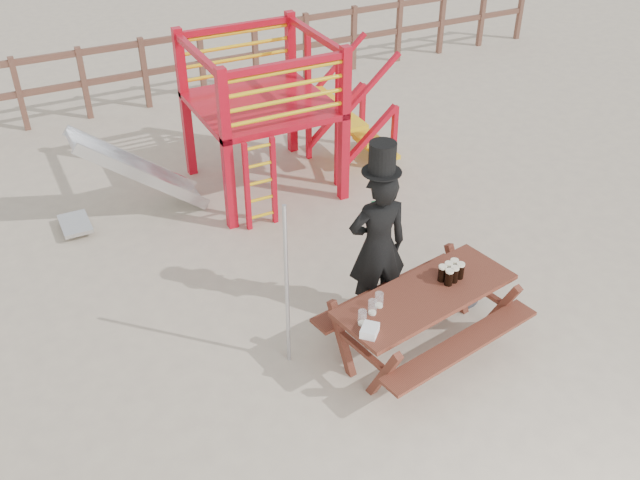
{
  "coord_description": "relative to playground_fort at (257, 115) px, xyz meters",
  "views": [
    {
      "loc": [
        -3.07,
        -4.52,
        4.93
      ],
      "look_at": [
        -0.37,
        0.8,
        0.91
      ],
      "focal_mm": 40.0,
      "sensor_mm": 36.0,
      "label": 1
    }
  ],
  "objects": [
    {
      "name": "paper_bag",
      "position": [
        -0.64,
        -4.05,
        -0.32
      ],
      "size": [
        0.23,
        0.23,
        0.08
      ],
      "primitive_type": "cube",
      "rotation": [
        0.0,
        0.0,
        0.78
      ],
      "color": "white",
      "rests_on": "picnic_table"
    },
    {
      "name": "ground",
      "position": [
        -0.12,
        -3.58,
        -1.07
      ],
      "size": [
        60.0,
        60.0,
        0.0
      ],
      "primitive_type": "plane",
      "color": "#BEAE93",
      "rests_on": "ground"
    },
    {
      "name": "picnic_table",
      "position": [
        0.14,
        -3.79,
        -0.62
      ],
      "size": [
        2.04,
        1.58,
        0.72
      ],
      "rotation": [
        0.0,
        0.0,
        0.18
      ],
      "color": "brown",
      "rests_on": "ground"
    },
    {
      "name": "metal_pole",
      "position": [
        -1.11,
        -3.32,
        -0.18
      ],
      "size": [
        0.04,
        0.04,
        1.79
      ],
      "primitive_type": "cylinder",
      "color": "#B2B2B7",
      "rests_on": "ground"
    },
    {
      "name": "man_with_hat",
      "position": [
        0.01,
        -3.08,
        -0.17
      ],
      "size": [
        0.68,
        0.5,
        2.02
      ],
      "rotation": [
        0.0,
        0.0,
        2.98
      ],
      "color": "black",
      "rests_on": "ground"
    },
    {
      "name": "playground_fort",
      "position": [
        0.0,
        0.0,
        0.0
      ],
      "size": [
        4.71,
        1.84,
        2.1
      ],
      "color": "red",
      "rests_on": "ground"
    },
    {
      "name": "stout_pints",
      "position": [
        0.47,
        -3.71,
        -0.27
      ],
      "size": [
        0.26,
        0.2,
        0.17
      ],
      "color": "black",
      "rests_on": "picnic_table"
    },
    {
      "name": "parasol_base",
      "position": [
        0.95,
        -3.22,
        -1.01
      ],
      "size": [
        0.56,
        0.56,
        0.24
      ],
      "color": "#343439",
      "rests_on": "ground"
    },
    {
      "name": "empty_glasses",
      "position": [
        -0.49,
        -3.82,
        -0.29
      ],
      "size": [
        0.35,
        0.23,
        0.15
      ],
      "color": "silver",
      "rests_on": "picnic_table"
    },
    {
      "name": "back_fence",
      "position": [
        -0.12,
        3.42,
        -0.34
      ],
      "size": [
        15.09,
        0.09,
        1.2
      ],
      "color": "brown",
      "rests_on": "ground"
    }
  ]
}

